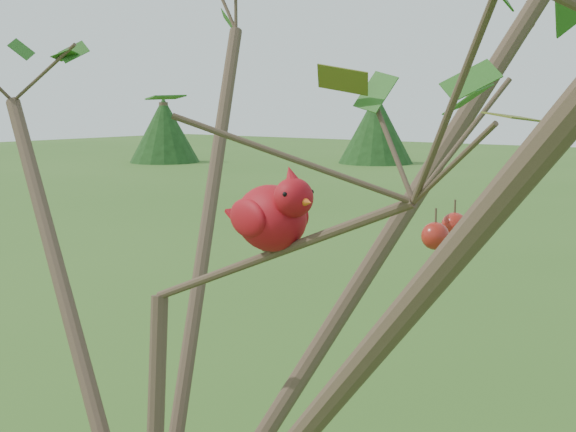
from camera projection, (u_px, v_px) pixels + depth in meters
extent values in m
sphere|color=maroon|center=(526.00, 21.00, 1.48)|extent=(0.04, 0.04, 0.04)
sphere|color=maroon|center=(435.00, 236.00, 1.03)|extent=(0.04, 0.04, 0.04)
sphere|color=maroon|center=(454.00, 225.00, 1.10)|extent=(0.04, 0.04, 0.04)
ellipsoid|color=#A60E14|center=(271.00, 218.00, 1.26)|extent=(0.17, 0.15, 0.12)
sphere|color=#A60E14|center=(293.00, 198.00, 1.20)|extent=(0.08, 0.08, 0.07)
cone|color=#A60E14|center=(291.00, 177.00, 1.20)|extent=(0.06, 0.05, 0.05)
cone|color=#D85914|center=(306.00, 202.00, 1.17)|extent=(0.04, 0.03, 0.02)
ellipsoid|color=black|center=(302.00, 202.00, 1.18)|extent=(0.03, 0.04, 0.03)
cube|color=#A60E14|center=(245.00, 224.00, 1.33)|extent=(0.09, 0.06, 0.05)
ellipsoid|color=#A60E14|center=(290.00, 214.00, 1.29)|extent=(0.11, 0.06, 0.07)
ellipsoid|color=#A60E14|center=(248.00, 218.00, 1.24)|extent=(0.11, 0.06, 0.07)
cylinder|color=#3F2F22|center=(376.00, 131.00, 28.55)|extent=(0.38, 0.38, 2.55)
cone|color=black|center=(376.00, 128.00, 28.54)|extent=(2.98, 2.98, 2.76)
cylinder|color=#3F2F22|center=(164.00, 132.00, 29.08)|extent=(0.36, 0.36, 2.41)
cone|color=black|center=(164.00, 130.00, 29.06)|extent=(2.81, 2.81, 2.61)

